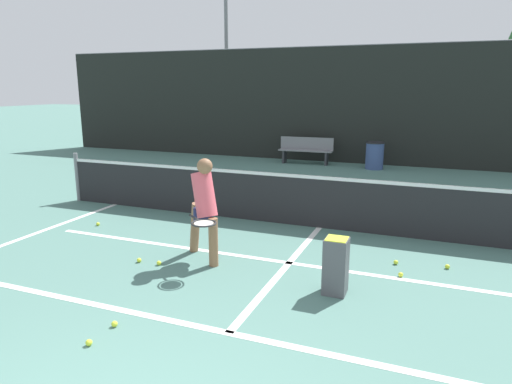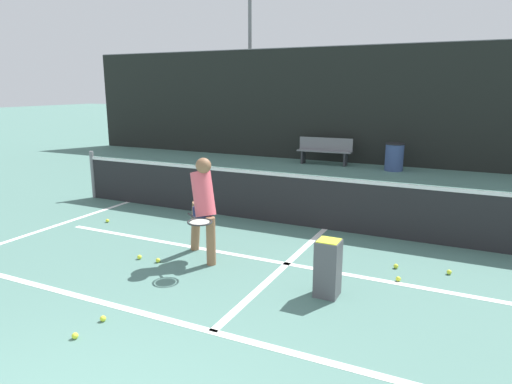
% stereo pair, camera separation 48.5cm
% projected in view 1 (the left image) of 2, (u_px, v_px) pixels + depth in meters
% --- Properties ---
extents(court_baseline_near, '(11.00, 0.10, 0.01)m').
position_uv_depth(court_baseline_near, '(229.00, 333.00, 4.72)').
color(court_baseline_near, white).
rests_on(court_baseline_near, ground).
extents(court_service_line, '(8.25, 0.10, 0.01)m').
position_uv_depth(court_service_line, '(289.00, 263.00, 6.59)').
color(court_service_line, white).
rests_on(court_service_line, ground).
extents(court_center_mark, '(0.10, 3.89, 0.01)m').
position_uv_depth(court_center_mark, '(286.00, 266.00, 6.48)').
color(court_center_mark, white).
rests_on(court_center_mark, ground).
extents(court_sideline_left, '(0.10, 4.89, 0.01)m').
position_uv_depth(court_sideline_left, '(45.00, 230.00, 8.10)').
color(court_sideline_left, white).
rests_on(court_sideline_left, ground).
extents(net, '(11.09, 0.09, 1.07)m').
position_uv_depth(net, '(320.00, 200.00, 8.13)').
color(net, slate).
rests_on(net, ground).
extents(fence_back, '(24.00, 0.06, 3.78)m').
position_uv_depth(fence_back, '(377.00, 106.00, 14.53)').
color(fence_back, black).
rests_on(fence_back, ground).
extents(player_practicing, '(0.90, 1.04, 1.52)m').
position_uv_depth(player_practicing, '(204.00, 205.00, 6.53)').
color(player_practicing, '#8C6042').
rests_on(player_practicing, ground).
extents(tennis_ball_scattered_0, '(0.07, 0.07, 0.07)m').
position_uv_depth(tennis_ball_scattered_0, '(89.00, 343.00, 4.48)').
color(tennis_ball_scattered_0, '#D1E033').
rests_on(tennis_ball_scattered_0, ground).
extents(tennis_ball_scattered_2, '(0.07, 0.07, 0.07)m').
position_uv_depth(tennis_ball_scattered_2, '(396.00, 262.00, 6.53)').
color(tennis_ball_scattered_2, '#D1E033').
rests_on(tennis_ball_scattered_2, ground).
extents(tennis_ball_scattered_3, '(0.07, 0.07, 0.07)m').
position_uv_depth(tennis_ball_scattered_3, '(115.00, 324.00, 4.84)').
color(tennis_ball_scattered_3, '#D1E033').
rests_on(tennis_ball_scattered_3, ground).
extents(tennis_ball_scattered_4, '(0.07, 0.07, 0.07)m').
position_uv_depth(tennis_ball_scattered_4, '(447.00, 267.00, 6.38)').
color(tennis_ball_scattered_4, '#D1E033').
rests_on(tennis_ball_scattered_4, ground).
extents(tennis_ball_scattered_5, '(0.07, 0.07, 0.07)m').
position_uv_depth(tennis_ball_scattered_5, '(98.00, 224.00, 8.35)').
color(tennis_ball_scattered_5, '#D1E033').
rests_on(tennis_ball_scattered_5, ground).
extents(tennis_ball_scattered_7, '(0.07, 0.07, 0.07)m').
position_uv_depth(tennis_ball_scattered_7, '(139.00, 260.00, 6.61)').
color(tennis_ball_scattered_7, '#D1E033').
rests_on(tennis_ball_scattered_7, ground).
extents(tennis_ball_scattered_8, '(0.07, 0.07, 0.07)m').
position_uv_depth(tennis_ball_scattered_8, '(159.00, 263.00, 6.51)').
color(tennis_ball_scattered_8, '#D1E033').
rests_on(tennis_ball_scattered_8, ground).
extents(tennis_ball_scattered_9, '(0.07, 0.07, 0.07)m').
position_uv_depth(tennis_ball_scattered_9, '(401.00, 275.00, 6.10)').
color(tennis_ball_scattered_9, '#D1E033').
rests_on(tennis_ball_scattered_9, ground).
extents(ball_hopper, '(0.28, 0.28, 0.71)m').
position_uv_depth(ball_hopper, '(336.00, 265.00, 5.56)').
color(ball_hopper, '#4C4C51').
rests_on(ball_hopper, ground).
extents(courtside_bench, '(1.78, 0.46, 0.86)m').
position_uv_depth(courtside_bench, '(306.00, 149.00, 14.99)').
color(courtside_bench, slate).
rests_on(courtside_bench, ground).
extents(trash_bin, '(0.57, 0.57, 0.84)m').
position_uv_depth(trash_bin, '(375.00, 155.00, 14.02)').
color(trash_bin, '#384C7F').
rests_on(trash_bin, ground).
extents(parked_car, '(1.81, 4.30, 1.31)m').
position_uv_depth(parked_car, '(388.00, 138.00, 17.60)').
color(parked_car, maroon).
rests_on(parked_car, ground).
extents(floodlight_mast, '(1.10, 0.24, 7.72)m').
position_uv_depth(floodlight_mast, '(226.00, 27.00, 19.44)').
color(floodlight_mast, slate).
rests_on(floodlight_mast, ground).
extents(building_far, '(36.00, 2.40, 4.96)m').
position_uv_depth(building_far, '(410.00, 87.00, 29.07)').
color(building_far, '#B2ADA3').
rests_on(building_far, ground).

